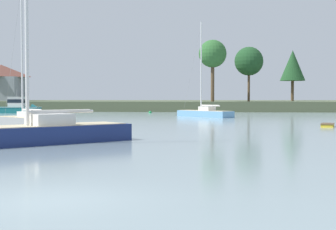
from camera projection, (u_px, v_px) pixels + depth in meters
name	position (u px, v px, depth m)	size (l,w,h in m)	color
ground_plane	(50.00, 199.00, 12.13)	(467.36, 467.36, 0.00)	gray
far_shore_bank	(192.00, 105.00, 104.08)	(210.31, 43.91, 1.70)	#4C563D
sailboat_grey	(27.00, 124.00, 41.08)	(6.97, 6.19, 12.16)	gray
sailboat_navy	(42.00, 138.00, 26.84)	(8.92, 8.73, 13.07)	navy
dinghy_yellow	(328.00, 126.00, 41.62)	(1.66, 2.71, 0.39)	gold
cruiser_teal	(21.00, 110.00, 77.41)	(8.24, 2.96, 4.62)	#196B70
sailboat_skyblue	(205.00, 115.00, 62.27)	(7.13, 7.31, 12.29)	#669ECC
mooring_buoy_green	(150.00, 112.00, 77.53)	(0.49, 0.49, 0.54)	#1E8C47
shore_tree_far_left	(249.00, 61.00, 87.98)	(5.01, 5.01, 9.51)	brown
shore_tree_center_right	(293.00, 66.00, 97.52)	(4.82, 4.82, 9.82)	brown
shore_tree_far_right	(213.00, 54.00, 84.44)	(4.65, 4.65, 10.34)	brown
cottage_behind_trees	(1.00, 82.00, 107.35)	(9.42, 8.08, 7.64)	gray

